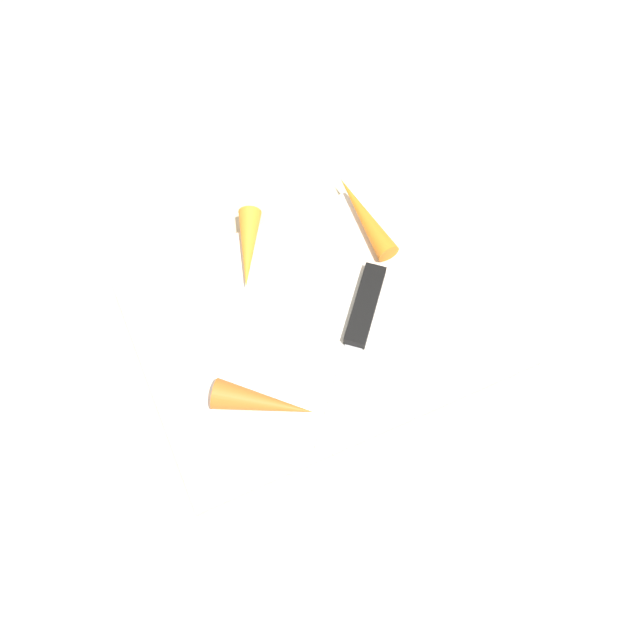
# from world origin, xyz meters

# --- Properties ---
(ground_plane) EXTENTS (1.40, 1.40, 0.00)m
(ground_plane) POSITION_xyz_m (0.00, 0.00, 0.00)
(ground_plane) COLOR #C6B793
(cutting_board) EXTENTS (0.36, 0.26, 0.01)m
(cutting_board) POSITION_xyz_m (0.00, 0.00, 0.01)
(cutting_board) COLOR silver
(cutting_board) RESTS_ON ground_plane
(knife) EXTENTS (0.14, 0.17, 0.01)m
(knife) POSITION_xyz_m (0.04, -0.02, 0.02)
(knife) COLOR #B7B7BC
(knife) RESTS_ON cutting_board
(carrot_medium) EXTENTS (0.10, 0.08, 0.03)m
(carrot_medium) POSITION_xyz_m (-0.09, -0.06, 0.03)
(carrot_medium) COLOR orange
(carrot_medium) RESTS_ON cutting_board
(carrot_longest) EXTENTS (0.03, 0.11, 0.02)m
(carrot_longest) POSITION_xyz_m (0.09, 0.09, 0.02)
(carrot_longest) COLOR orange
(carrot_longest) RESTS_ON cutting_board
(carrot_shortest) EXTENTS (0.06, 0.09, 0.02)m
(carrot_shortest) POSITION_xyz_m (-0.04, 0.10, 0.02)
(carrot_shortest) COLOR orange
(carrot_shortest) RESTS_ON cutting_board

